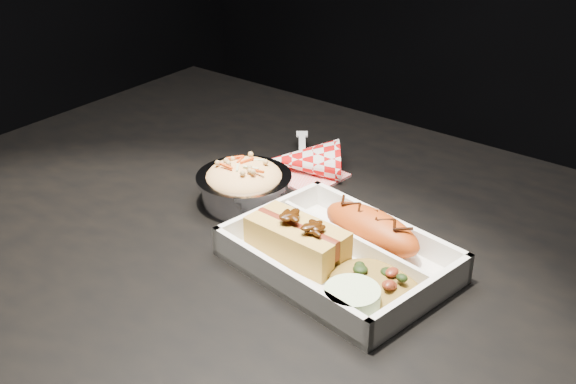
{
  "coord_description": "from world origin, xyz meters",
  "views": [
    {
      "loc": [
        0.46,
        -0.64,
        1.23
      ],
      "look_at": [
        -0.03,
        -0.01,
        0.81
      ],
      "focal_mm": 45.0,
      "sensor_mm": 36.0,
      "label": 1
    }
  ],
  "objects_px": {
    "hotdog": "(297,237)",
    "foil_coleslaw_cup": "(244,183)",
    "fried_pastry": "(371,229)",
    "dining_table": "(310,293)",
    "food_tray": "(340,260)",
    "napkin_fork": "(302,161)"
  },
  "relations": [
    {
      "from": "food_tray",
      "to": "dining_table",
      "type": "bearing_deg",
      "value": 160.82
    },
    {
      "from": "dining_table",
      "to": "foil_coleslaw_cup",
      "type": "xyz_separation_m",
      "value": [
        -0.12,
        0.01,
        0.12
      ]
    },
    {
      "from": "dining_table",
      "to": "food_tray",
      "type": "relative_size",
      "value": 4.36
    },
    {
      "from": "fried_pastry",
      "to": "foil_coleslaw_cup",
      "type": "relative_size",
      "value": 1.09
    },
    {
      "from": "dining_table",
      "to": "napkin_fork",
      "type": "relative_size",
      "value": 7.62
    },
    {
      "from": "fried_pastry",
      "to": "foil_coleslaw_cup",
      "type": "distance_m",
      "value": 0.2
    },
    {
      "from": "fried_pastry",
      "to": "napkin_fork",
      "type": "distance_m",
      "value": 0.23
    },
    {
      "from": "hotdog",
      "to": "foil_coleslaw_cup",
      "type": "height_order",
      "value": "foil_coleslaw_cup"
    },
    {
      "from": "foil_coleslaw_cup",
      "to": "napkin_fork",
      "type": "height_order",
      "value": "same"
    },
    {
      "from": "dining_table",
      "to": "hotdog",
      "type": "bearing_deg",
      "value": -70.12
    },
    {
      "from": "dining_table",
      "to": "fried_pastry",
      "type": "distance_m",
      "value": 0.14
    },
    {
      "from": "food_tray",
      "to": "foil_coleslaw_cup",
      "type": "distance_m",
      "value": 0.2
    },
    {
      "from": "food_tray",
      "to": "napkin_fork",
      "type": "distance_m",
      "value": 0.26
    },
    {
      "from": "dining_table",
      "to": "fried_pastry",
      "type": "height_order",
      "value": "fried_pastry"
    },
    {
      "from": "food_tray",
      "to": "fried_pastry",
      "type": "height_order",
      "value": "fried_pastry"
    },
    {
      "from": "food_tray",
      "to": "napkin_fork",
      "type": "relative_size",
      "value": 1.75
    },
    {
      "from": "fried_pastry",
      "to": "foil_coleslaw_cup",
      "type": "xyz_separation_m",
      "value": [
        -0.2,
        -0.0,
        0.0
      ]
    },
    {
      "from": "napkin_fork",
      "to": "hotdog",
      "type": "bearing_deg",
      "value": -1.91
    },
    {
      "from": "food_tray",
      "to": "foil_coleslaw_cup",
      "type": "xyz_separation_m",
      "value": [
        -0.19,
        0.05,
        0.02
      ]
    },
    {
      "from": "food_tray",
      "to": "hotdog",
      "type": "height_order",
      "value": "hotdog"
    },
    {
      "from": "dining_table",
      "to": "food_tray",
      "type": "height_order",
      "value": "food_tray"
    },
    {
      "from": "hotdog",
      "to": "napkin_fork",
      "type": "height_order",
      "value": "napkin_fork"
    }
  ]
}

